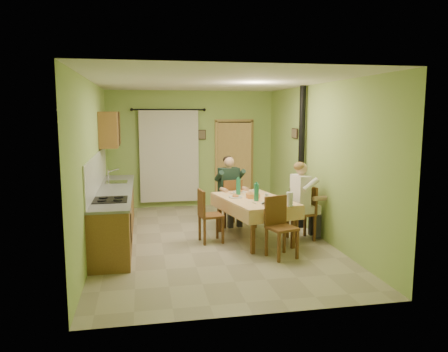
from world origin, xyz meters
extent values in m
cube|color=tan|center=(0.00, 0.00, 0.00)|extent=(4.00, 6.00, 0.01)
cube|color=#A1C364|center=(0.00, 3.00, 1.40)|extent=(4.00, 0.04, 2.80)
cube|color=#A1C364|center=(0.00, -3.00, 1.40)|extent=(4.00, 0.04, 2.80)
cube|color=#A1C364|center=(-2.00, 0.00, 1.40)|extent=(0.04, 6.00, 2.80)
cube|color=#A1C364|center=(2.00, 0.00, 1.40)|extent=(0.04, 6.00, 2.80)
cube|color=white|center=(0.00, 0.00, 2.80)|extent=(4.00, 6.00, 0.04)
cube|color=brown|center=(-1.70, 0.40, 0.44)|extent=(0.60, 3.60, 0.88)
cube|color=gray|center=(-1.70, 0.40, 0.90)|extent=(0.64, 3.64, 0.04)
cube|color=white|center=(-1.99, 0.40, 1.23)|extent=(0.02, 3.60, 0.66)
cube|color=silver|center=(-1.70, 1.20, 0.92)|extent=(0.42, 0.42, 0.03)
cube|color=black|center=(-1.70, -0.60, 0.93)|extent=(0.52, 0.56, 0.02)
cube|color=black|center=(-1.40, -0.60, 0.45)|extent=(0.01, 0.55, 0.55)
cube|color=brown|center=(-1.82, 1.70, 1.95)|extent=(0.35, 1.40, 0.70)
cylinder|color=black|center=(-0.55, 2.88, 2.35)|extent=(1.70, 0.04, 0.04)
cube|color=silver|center=(-0.55, 2.90, 1.25)|extent=(1.40, 0.06, 2.20)
cube|color=black|center=(1.05, 2.98, 1.03)|extent=(0.84, 0.03, 2.06)
cube|color=tan|center=(0.60, 2.97, 1.03)|extent=(0.06, 0.06, 2.12)
cube|color=tan|center=(1.50, 2.97, 1.03)|extent=(0.06, 0.06, 2.12)
cube|color=tan|center=(1.05, 2.97, 2.09)|extent=(0.96, 0.06, 0.06)
cube|color=tan|center=(1.03, 2.85, 1.02)|extent=(0.79, 0.28, 2.04)
cube|color=#EAB47A|center=(0.76, -0.10, 0.74)|extent=(1.34, 1.87, 0.04)
cube|color=#EAB47A|center=(0.94, -0.93, 0.63)|extent=(1.00, 0.22, 0.22)
cube|color=#EAB47A|center=(0.59, 0.73, 0.63)|extent=(1.00, 0.22, 0.22)
cube|color=#EAB47A|center=(0.27, -0.20, 0.63)|extent=(0.36, 1.67, 0.22)
cube|color=#EAB47A|center=(1.26, 0.00, 0.63)|extent=(0.36, 1.67, 0.22)
cylinder|color=white|center=(0.63, 0.52, 0.77)|extent=(0.25, 0.25, 0.02)
ellipsoid|color=#CC7233|center=(0.63, 0.52, 0.79)|extent=(0.12, 0.12, 0.05)
cylinder|color=white|center=(0.87, -0.67, 0.77)|extent=(0.25, 0.25, 0.02)
ellipsoid|color=#CC7233|center=(0.87, -0.67, 0.79)|extent=(0.12, 0.12, 0.05)
cylinder|color=white|center=(1.13, -0.39, 0.77)|extent=(0.25, 0.25, 0.02)
ellipsoid|color=#CC7233|center=(1.13, -0.39, 0.79)|extent=(0.12, 0.12, 0.05)
cylinder|color=white|center=(0.45, 0.03, 0.77)|extent=(0.25, 0.25, 0.02)
ellipsoid|color=#CC7233|center=(0.45, 0.03, 0.79)|extent=(0.12, 0.12, 0.05)
cylinder|color=orange|center=(0.75, -0.05, 0.80)|extent=(0.26, 0.26, 0.08)
cylinder|color=white|center=(0.88, -0.64, 0.77)|extent=(0.28, 0.28, 0.02)
cube|color=tan|center=(0.87, -0.63, 0.79)|extent=(0.07, 0.07, 0.03)
cube|color=tan|center=(0.86, -0.57, 0.79)|extent=(0.07, 0.05, 0.03)
cube|color=tan|center=(0.88, -0.66, 0.79)|extent=(0.07, 0.06, 0.03)
cube|color=tan|center=(0.86, -0.62, 0.79)|extent=(0.07, 0.07, 0.03)
cylinder|color=silver|center=(0.97, -0.22, 0.81)|extent=(0.07, 0.07, 0.10)
cylinder|color=silver|center=(0.86, 0.25, 0.81)|extent=(0.07, 0.07, 0.10)
cylinder|color=white|center=(1.17, -0.83, 0.88)|extent=(0.11, 0.11, 0.22)
cylinder|color=silver|center=(1.17, -0.83, 0.91)|extent=(0.02, 0.02, 0.30)
cube|color=brown|center=(0.52, 0.97, 0.48)|extent=(0.48, 0.48, 0.04)
cube|color=brown|center=(0.56, 0.79, 0.73)|extent=(0.40, 0.12, 0.46)
cube|color=brown|center=(0.94, -1.15, 0.48)|extent=(0.51, 0.51, 0.04)
cube|color=brown|center=(0.89, -0.97, 0.73)|extent=(0.40, 0.16, 0.46)
cube|color=brown|center=(1.60, -0.25, 0.48)|extent=(0.47, 0.47, 0.04)
cube|color=brown|center=(1.79, -0.23, 0.74)|extent=(0.09, 0.42, 0.47)
cube|color=brown|center=(-0.02, -0.10, 0.48)|extent=(0.44, 0.44, 0.04)
cube|color=brown|center=(-0.20, -0.13, 0.72)|extent=(0.09, 0.39, 0.45)
cube|color=#192D23|center=(0.55, 0.87, 0.56)|extent=(0.44, 0.47, 0.16)
cube|color=#192D23|center=(0.52, 1.00, 0.91)|extent=(0.44, 0.30, 0.54)
sphere|color=tan|center=(0.52, 0.99, 1.30)|extent=(0.21, 0.21, 0.21)
ellipsoid|color=black|center=(0.51, 1.02, 1.34)|extent=(0.21, 0.21, 0.16)
cube|color=white|center=(1.70, -0.24, 0.56)|extent=(0.44, 0.41, 0.16)
cube|color=white|center=(1.57, -0.26, 0.91)|extent=(0.27, 0.43, 0.54)
sphere|color=tan|center=(1.58, -0.26, 1.30)|extent=(0.21, 0.21, 0.21)
ellipsoid|color=olive|center=(1.54, -0.26, 1.34)|extent=(0.21, 0.21, 0.16)
cylinder|color=black|center=(1.90, 0.60, 1.40)|extent=(0.12, 0.12, 2.80)
cylinder|color=black|center=(1.90, 0.60, 0.15)|extent=(0.24, 0.24, 0.30)
cube|color=black|center=(0.25, 2.97, 1.75)|extent=(0.19, 0.03, 0.23)
cube|color=brown|center=(1.97, 1.20, 1.85)|extent=(0.03, 0.31, 0.21)
camera|label=1|loc=(-1.20, -7.54, 2.28)|focal=35.00mm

